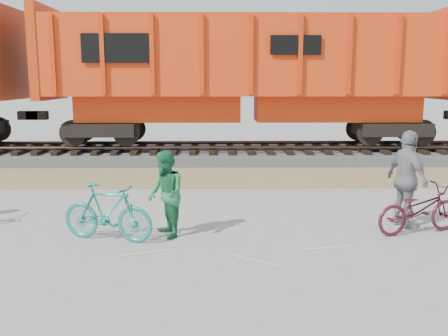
{
  "coord_description": "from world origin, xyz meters",
  "views": [
    {
      "loc": [
        0.16,
        -8.55,
        2.79
      ],
      "look_at": [
        0.3,
        1.5,
        0.99
      ],
      "focal_mm": 40.0,
      "sensor_mm": 36.0,
      "label": 1
    }
  ],
  "objects_px": {
    "bicycle_maroon": "(419,209)",
    "person_man": "(166,194)",
    "person_woman": "(407,179)",
    "hopper_car_center": "(248,73)",
    "bicycle_teal": "(107,212)"
  },
  "relations": [
    {
      "from": "bicycle_maroon",
      "to": "person_man",
      "type": "xyz_separation_m",
      "value": [
        -4.6,
        -0.14,
        0.33
      ]
    },
    {
      "from": "person_man",
      "to": "person_woman",
      "type": "height_order",
      "value": "person_woman"
    },
    {
      "from": "hopper_car_center",
      "to": "bicycle_maroon",
      "type": "bearing_deg",
      "value": -73.47
    },
    {
      "from": "bicycle_maroon",
      "to": "bicycle_teal",
      "type": "bearing_deg",
      "value": 76.3
    },
    {
      "from": "bicycle_maroon",
      "to": "person_man",
      "type": "height_order",
      "value": "person_man"
    },
    {
      "from": "hopper_car_center",
      "to": "person_woman",
      "type": "height_order",
      "value": "hopper_car_center"
    },
    {
      "from": "bicycle_teal",
      "to": "person_woman",
      "type": "distance_m",
      "value": 5.56
    },
    {
      "from": "bicycle_teal",
      "to": "bicycle_maroon",
      "type": "xyz_separation_m",
      "value": [
        5.6,
        0.34,
        -0.05
      ]
    },
    {
      "from": "bicycle_maroon",
      "to": "hopper_car_center",
      "type": "bearing_deg",
      "value": -0.66
    },
    {
      "from": "hopper_car_center",
      "to": "bicycle_maroon",
      "type": "relative_size",
      "value": 8.1
    },
    {
      "from": "hopper_car_center",
      "to": "bicycle_teal",
      "type": "bearing_deg",
      "value": -108.12
    },
    {
      "from": "hopper_car_center",
      "to": "bicycle_maroon",
      "type": "distance_m",
      "value": 9.52
    },
    {
      "from": "person_man",
      "to": "person_woman",
      "type": "bearing_deg",
      "value": 73.81
    },
    {
      "from": "hopper_car_center",
      "to": "person_man",
      "type": "height_order",
      "value": "hopper_car_center"
    },
    {
      "from": "bicycle_maroon",
      "to": "person_woman",
      "type": "height_order",
      "value": "person_woman"
    }
  ]
}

